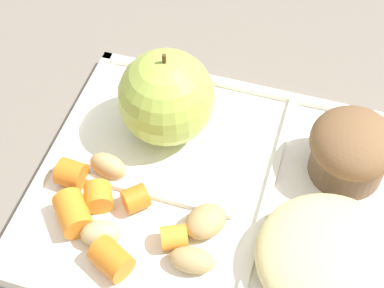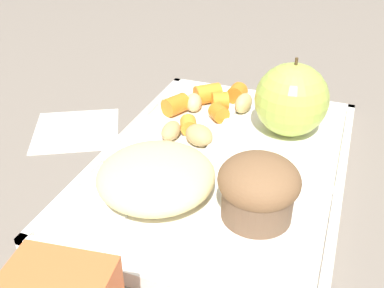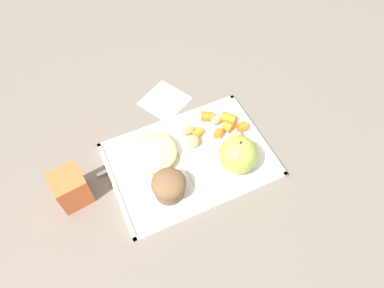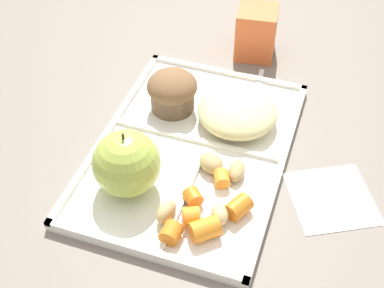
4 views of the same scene
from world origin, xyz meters
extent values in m
plane|color=slate|center=(0.00, 0.00, 0.00)|extent=(6.00, 6.00, 0.00)
cube|color=white|center=(0.00, 0.00, 0.01)|extent=(0.37, 0.26, 0.01)
cube|color=white|center=(0.00, 0.13, 0.01)|extent=(0.37, 0.01, 0.01)
cube|color=white|center=(-0.18, 0.00, 0.01)|extent=(0.01, 0.26, 0.01)
cube|color=white|center=(0.02, 0.00, 0.01)|extent=(0.01, 0.25, 0.01)
cube|color=white|center=(-0.09, -0.02, 0.01)|extent=(0.17, 0.01, 0.01)
sphere|color=#A8C14C|center=(-0.09, 0.06, 0.05)|extent=(0.09, 0.09, 0.09)
cylinder|color=#4C381E|center=(-0.09, 0.06, 0.10)|extent=(0.00, 0.00, 0.01)
cylinder|color=brown|center=(0.08, 0.06, 0.03)|extent=(0.07, 0.07, 0.03)
ellipsoid|color=brown|center=(0.08, 0.06, 0.05)|extent=(0.08, 0.08, 0.04)
cylinder|color=orange|center=(-0.09, -0.03, 0.02)|extent=(0.03, 0.03, 0.02)
cylinder|color=orange|center=(-0.16, -0.03, 0.02)|extent=(0.02, 0.03, 0.02)
cylinder|color=orange|center=(-0.09, -0.09, 0.02)|extent=(0.04, 0.04, 0.03)
cylinder|color=orange|center=(-0.05, -0.06, 0.02)|extent=(0.03, 0.03, 0.02)
cylinder|color=orange|center=(-0.14, -0.06, 0.02)|extent=(0.04, 0.04, 0.03)
cylinder|color=orange|center=(-0.12, -0.04, 0.02)|extent=(0.03, 0.03, 0.02)
ellipsoid|color=tan|center=(-0.03, -0.04, 0.02)|extent=(0.05, 0.05, 0.02)
ellipsoid|color=tan|center=(-0.11, -0.07, 0.02)|extent=(0.04, 0.03, 0.02)
ellipsoid|color=tan|center=(-0.13, -0.01, 0.02)|extent=(0.04, 0.03, 0.03)
ellipsoid|color=tan|center=(-0.03, -0.07, 0.02)|extent=(0.04, 0.02, 0.02)
ellipsoid|color=beige|center=(0.08, -0.05, 0.03)|extent=(0.12, 0.12, 0.04)
sphere|color=brown|center=(0.08, -0.07, 0.03)|extent=(0.03, 0.03, 0.03)
sphere|color=brown|center=(0.09, -0.04, 0.03)|extent=(0.04, 0.04, 0.04)
sphere|color=brown|center=(0.06, -0.07, 0.02)|extent=(0.03, 0.03, 0.03)
cylinder|color=silver|center=(0.06, -0.06, 0.01)|extent=(0.02, 0.01, 0.00)
cylinder|color=silver|center=(0.06, -0.07, 0.01)|extent=(0.02, 0.01, 0.00)
camera|label=1|loc=(0.04, -0.29, 0.46)|focal=56.95mm
camera|label=2|loc=(0.40, 0.11, 0.29)|focal=41.94mm
camera|label=3|loc=(0.18, 0.40, 0.73)|focal=33.01mm
camera|label=4|loc=(-0.51, -0.17, 0.56)|focal=50.14mm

